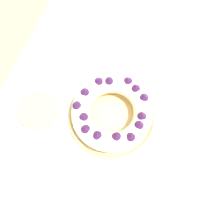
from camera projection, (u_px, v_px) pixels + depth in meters
The scene contains 8 objects.
ground_plane at pixel (116, 153), 1.63m from camera, with size 8.00×8.00×0.00m, color gray.
dining_table at pixel (118, 123), 1.03m from camera, with size 1.55×0.90×0.72m.
serving_dish at pixel (112, 116), 0.94m from camera, with size 0.31×0.31×0.02m.
bundt_cake at pixel (112, 112), 0.90m from camera, with size 0.28×0.28×0.08m.
fork at pixel (94, 189), 0.86m from camera, with size 0.02×0.22×0.01m.
serving_knife at pixel (101, 201), 0.85m from camera, with size 0.02×0.25×0.01m.
cake_knife at pixel (104, 183), 0.87m from camera, with size 0.02×0.20×0.01m.
side_bowl at pixel (37, 110), 0.94m from camera, with size 0.14×0.14×0.03m, color tan.
Camera 1 is at (-0.29, -0.08, 1.62)m, focal length 42.00 mm.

